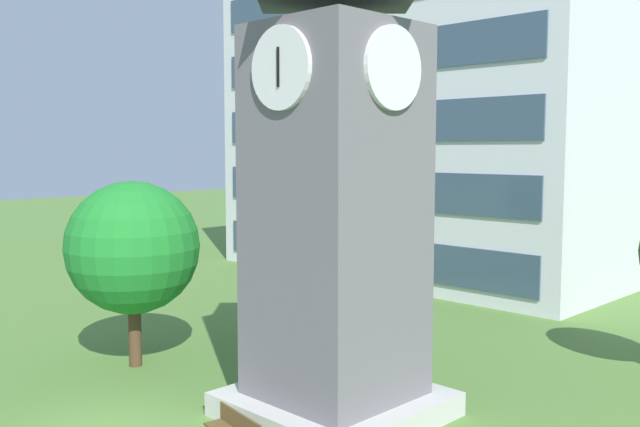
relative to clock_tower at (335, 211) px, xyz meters
The scene contains 4 objects.
office_building 23.27m from the clock_tower, 118.94° to the left, with size 21.41×13.99×16.00m.
clock_tower is the anchor object (origin of this frame).
tree_near_tower 7.87m from the clock_tower, 140.52° to the left, with size 3.04×3.04×5.52m.
tree_by_building 7.53m from the clock_tower, 168.71° to the right, with size 4.10×4.10×5.78m.
Camera 1 is at (14.92, -7.64, 6.74)m, focal length 39.14 mm.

